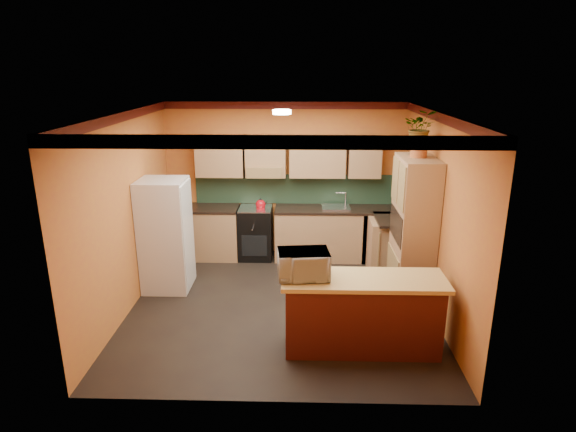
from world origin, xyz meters
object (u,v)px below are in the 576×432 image
Objects in this scene: pantry at (413,232)px; microwave at (303,264)px; stove at (256,233)px; fridge at (165,235)px; breakfast_bar at (362,316)px; base_cabinets_back at (291,234)px.

pantry is 3.60× the size of microwave.
fridge is at bearing -133.98° from stove.
stove is 0.51× the size of breakfast_bar.
pantry reaches higher than breakfast_bar.
pantry reaches higher than microwave.
stove reaches higher than base_cabinets_back.
stove is 0.54× the size of fridge.
fridge is at bearing 135.63° from microwave.
fridge reaches higher than breakfast_bar.
microwave is at bearing 180.00° from breakfast_bar.
stove is (-0.62, -0.00, 0.02)m from base_cabinets_back.
fridge is at bearing 149.60° from breakfast_bar.
microwave is (-0.70, 0.00, 0.65)m from breakfast_bar.
stove is at bearing 145.97° from pantry.
stove is at bearing 117.90° from breakfast_bar.
base_cabinets_back is 2.98m from microwave.
microwave is (0.20, -2.90, 0.65)m from base_cabinets_back.
pantry is at bearing -5.16° from fridge.
base_cabinets_back is 2.29m from fridge.
breakfast_bar is (2.76, -1.62, -0.41)m from fridge.
fridge reaches higher than stove.
base_cabinets_back is at bearing 107.42° from breakfast_bar.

